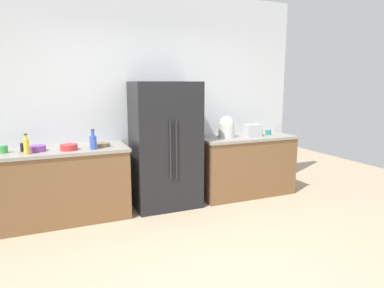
{
  "coord_description": "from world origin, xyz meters",
  "views": [
    {
      "loc": [
        -1.32,
        -2.73,
        1.68
      ],
      "look_at": [
        0.05,
        0.48,
        1.05
      ],
      "focal_mm": 31.9,
      "sensor_mm": 36.0,
      "label": 1
    }
  ],
  "objects_px": {
    "toaster": "(253,130)",
    "cup_c": "(4,149)",
    "cup_b": "(24,147)",
    "bowl_b": "(102,145)",
    "bottle_b": "(93,142)",
    "cup_a": "(268,132)",
    "bowl_a": "(37,148)",
    "cup_d": "(260,133)",
    "bottle_a": "(26,146)",
    "refrigerator": "(165,145)",
    "rice_cooker": "(227,127)",
    "bowl_c": "(69,147)"
  },
  "relations": [
    {
      "from": "toaster",
      "to": "cup_c",
      "type": "xyz_separation_m",
      "value": [
        -3.28,
        0.08,
        -0.05
      ]
    },
    {
      "from": "toaster",
      "to": "cup_b",
      "type": "distance_m",
      "value": 3.07
    },
    {
      "from": "bowl_b",
      "to": "bottle_b",
      "type": "bearing_deg",
      "value": -130.33
    },
    {
      "from": "cup_a",
      "to": "bowl_a",
      "type": "xyz_separation_m",
      "value": [
        -3.24,
        -0.02,
        -0.0
      ]
    },
    {
      "from": "cup_d",
      "to": "bowl_a",
      "type": "xyz_separation_m",
      "value": [
        -3.11,
        -0.03,
        -0.0
      ]
    },
    {
      "from": "bottle_b",
      "to": "bowl_b",
      "type": "xyz_separation_m",
      "value": [
        0.12,
        0.14,
        -0.07
      ]
    },
    {
      "from": "bowl_b",
      "to": "bottle_a",
      "type": "bearing_deg",
      "value": -170.01
    },
    {
      "from": "cup_a",
      "to": "bottle_b",
      "type": "bearing_deg",
      "value": -176.79
    },
    {
      "from": "cup_b",
      "to": "cup_d",
      "type": "xyz_separation_m",
      "value": [
        3.25,
        -0.03,
        -0.01
      ]
    },
    {
      "from": "bottle_a",
      "to": "bottle_b",
      "type": "height_order",
      "value": "bottle_b"
    },
    {
      "from": "bottle_b",
      "to": "cup_c",
      "type": "bearing_deg",
      "value": 169.71
    },
    {
      "from": "cup_c",
      "to": "cup_d",
      "type": "distance_m",
      "value": 3.46
    },
    {
      "from": "bottle_a",
      "to": "toaster",
      "type": "bearing_deg",
      "value": 1.92
    },
    {
      "from": "refrigerator",
      "to": "rice_cooker",
      "type": "relative_size",
      "value": 5.43
    },
    {
      "from": "toaster",
      "to": "bottle_a",
      "type": "xyz_separation_m",
      "value": [
        -3.03,
        -0.1,
        0.0
      ]
    },
    {
      "from": "bowl_a",
      "to": "cup_a",
      "type": "bearing_deg",
      "value": 0.27
    },
    {
      "from": "bottle_b",
      "to": "cup_d",
      "type": "xyz_separation_m",
      "value": [
        2.49,
        0.17,
        -0.06
      ]
    },
    {
      "from": "toaster",
      "to": "cup_a",
      "type": "distance_m",
      "value": 0.33
    },
    {
      "from": "rice_cooker",
      "to": "bowl_a",
      "type": "relative_size",
      "value": 1.7
    },
    {
      "from": "cup_c",
      "to": "bowl_c",
      "type": "bearing_deg",
      "value": -8.88
    },
    {
      "from": "cup_d",
      "to": "bottle_b",
      "type": "bearing_deg",
      "value": -176.2
    },
    {
      "from": "cup_a",
      "to": "bowl_c",
      "type": "distance_m",
      "value": 2.9
    },
    {
      "from": "toaster",
      "to": "rice_cooker",
      "type": "bearing_deg",
      "value": 167.91
    },
    {
      "from": "cup_c",
      "to": "cup_b",
      "type": "bearing_deg",
      "value": 5.55
    },
    {
      "from": "toaster",
      "to": "rice_cooker",
      "type": "height_order",
      "value": "rice_cooker"
    },
    {
      "from": "cup_d",
      "to": "bowl_b",
      "type": "xyz_separation_m",
      "value": [
        -2.37,
        -0.02,
        -0.01
      ]
    },
    {
      "from": "cup_a",
      "to": "cup_d",
      "type": "height_order",
      "value": "cup_a"
    },
    {
      "from": "bowl_b",
      "to": "rice_cooker",
      "type": "bearing_deg",
      "value": 1.18
    },
    {
      "from": "refrigerator",
      "to": "bowl_b",
      "type": "xyz_separation_m",
      "value": [
        -0.84,
        -0.01,
        0.07
      ]
    },
    {
      "from": "bottle_a",
      "to": "cup_a",
      "type": "bearing_deg",
      "value": 2.59
    },
    {
      "from": "bowl_a",
      "to": "bowl_c",
      "type": "height_order",
      "value": "same"
    },
    {
      "from": "bottle_a",
      "to": "cup_b",
      "type": "bearing_deg",
      "value": 100.14
    },
    {
      "from": "bottle_a",
      "to": "cup_a",
      "type": "height_order",
      "value": "bottle_a"
    },
    {
      "from": "rice_cooker",
      "to": "cup_b",
      "type": "xyz_separation_m",
      "value": [
        -2.67,
        0.01,
        -0.1
      ]
    },
    {
      "from": "cup_c",
      "to": "bottle_b",
      "type": "bearing_deg",
      "value": -10.29
    },
    {
      "from": "toaster",
      "to": "cup_c",
      "type": "bearing_deg",
      "value": 178.63
    },
    {
      "from": "cup_d",
      "to": "bowl_b",
      "type": "height_order",
      "value": "cup_d"
    },
    {
      "from": "toaster",
      "to": "cup_a",
      "type": "height_order",
      "value": "toaster"
    },
    {
      "from": "bottle_b",
      "to": "cup_b",
      "type": "xyz_separation_m",
      "value": [
        -0.76,
        0.2,
        -0.05
      ]
    },
    {
      "from": "bottle_b",
      "to": "bowl_c",
      "type": "bearing_deg",
      "value": 166.19
    },
    {
      "from": "bottle_a",
      "to": "cup_c",
      "type": "height_order",
      "value": "bottle_a"
    },
    {
      "from": "bowl_a",
      "to": "bowl_b",
      "type": "relative_size",
      "value": 0.97
    },
    {
      "from": "bowl_c",
      "to": "bowl_a",
      "type": "bearing_deg",
      "value": 169.24
    },
    {
      "from": "bottle_a",
      "to": "cup_b",
      "type": "distance_m",
      "value": 0.21
    },
    {
      "from": "bowl_a",
      "to": "bowl_c",
      "type": "distance_m",
      "value": 0.35
    },
    {
      "from": "cup_d",
      "to": "bowl_b",
      "type": "relative_size",
      "value": 0.42
    },
    {
      "from": "toaster",
      "to": "cup_b",
      "type": "xyz_separation_m",
      "value": [
        -3.06,
        0.1,
        -0.04
      ]
    },
    {
      "from": "cup_a",
      "to": "cup_d",
      "type": "distance_m",
      "value": 0.13
    },
    {
      "from": "refrigerator",
      "to": "bowl_b",
      "type": "relative_size",
      "value": 8.98
    },
    {
      "from": "cup_b",
      "to": "cup_c",
      "type": "xyz_separation_m",
      "value": [
        -0.21,
        -0.02,
        -0.01
      ]
    }
  ]
}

